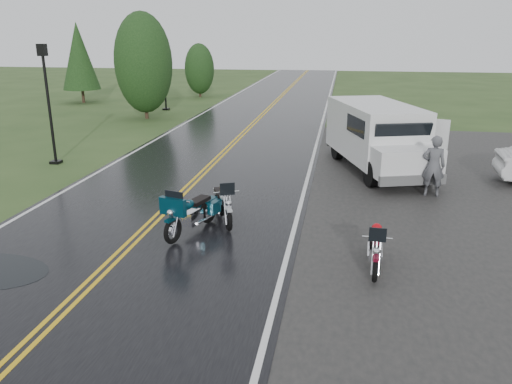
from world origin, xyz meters
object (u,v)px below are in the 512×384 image
(motorcycle_red, at_px, (376,259))
(lamp_post_near_left, at_px, (49,105))
(motorcycle_teal, at_px, (172,220))
(person_at_van, at_px, (433,167))
(van_white, at_px, (373,151))
(motorcycle_silver, at_px, (228,210))
(lamp_post_far_left, at_px, (164,73))

(motorcycle_red, distance_m, lamp_post_near_left, 14.34)
(motorcycle_teal, xyz_separation_m, lamp_post_near_left, (-7.13, 6.83, 1.63))
(motorcycle_teal, xyz_separation_m, person_at_van, (6.70, 5.00, 0.31))
(motorcycle_teal, relative_size, van_white, 0.35)
(motorcycle_silver, bearing_deg, lamp_post_near_left, 121.39)
(motorcycle_silver, bearing_deg, person_at_van, 12.08)
(motorcycle_teal, bearing_deg, van_white, 66.46)
(motorcycle_teal, bearing_deg, motorcycle_silver, 59.32)
(motorcycle_silver, distance_m, lamp_post_near_left, 10.24)
(motorcycle_teal, bearing_deg, motorcycle_red, 3.48)
(motorcycle_red, bearing_deg, motorcycle_silver, 151.50)
(lamp_post_near_left, bearing_deg, person_at_van, -7.55)
(motorcycle_red, bearing_deg, person_at_van, 74.67)
(motorcycle_teal, bearing_deg, person_at_van, 54.04)
(motorcycle_red, relative_size, motorcycle_silver, 0.91)
(motorcycle_red, bearing_deg, lamp_post_near_left, 148.94)
(motorcycle_teal, height_order, motorcycle_silver, motorcycle_teal)
(van_white, bearing_deg, motorcycle_silver, -146.81)
(lamp_post_far_left, bearing_deg, motorcycle_teal, -70.05)
(motorcycle_teal, height_order, lamp_post_far_left, lamp_post_far_left)
(motorcycle_red, relative_size, lamp_post_near_left, 0.42)
(motorcycle_teal, height_order, person_at_van, person_at_van)
(motorcycle_red, xyz_separation_m, motorcycle_teal, (-4.66, 1.15, 0.09))
(van_white, bearing_deg, lamp_post_far_left, 111.30)
(motorcycle_red, distance_m, motorcycle_silver, 4.14)
(lamp_post_far_left, bearing_deg, motorcycle_silver, -66.38)
(motorcycle_red, relative_size, person_at_van, 0.99)
(motorcycle_red, distance_m, lamp_post_far_left, 25.59)
(motorcycle_red, distance_m, person_at_van, 6.49)
(motorcycle_silver, height_order, lamp_post_far_left, lamp_post_far_left)
(motorcycle_silver, bearing_deg, motorcycle_teal, -161.47)
(person_at_van, bearing_deg, van_white, -15.77)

